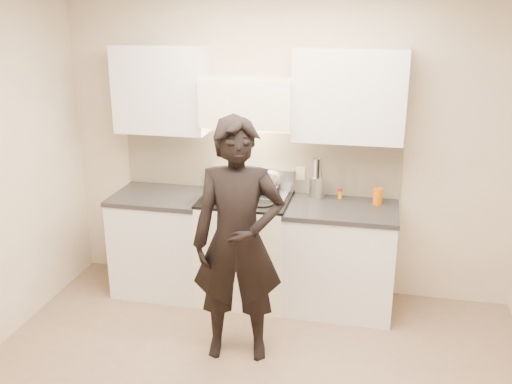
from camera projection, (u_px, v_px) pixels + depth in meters
room_shell at (244, 156)px, 3.67m from camera, size 4.04×3.54×2.70m
stove at (246, 247)px, 5.05m from camera, size 0.76×0.65×0.96m
counter_right at (340, 257)px, 4.89m from camera, size 0.92×0.67×0.92m
counter_left at (163, 241)px, 5.21m from camera, size 0.82×0.67×0.92m
wok at (262, 182)px, 4.98m from camera, size 0.32×0.40×0.26m
stock_pot at (223, 188)px, 4.82m from camera, size 0.38×0.27×0.18m
utensil_crock at (317, 186)px, 4.94m from camera, size 0.13×0.13×0.35m
spice_jar at (340, 193)px, 4.94m from camera, size 0.04×0.04×0.09m
oil_glass at (378, 196)px, 4.79m from camera, size 0.08×0.08×0.14m
person at (238, 242)px, 4.08m from camera, size 0.73×0.54×1.82m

